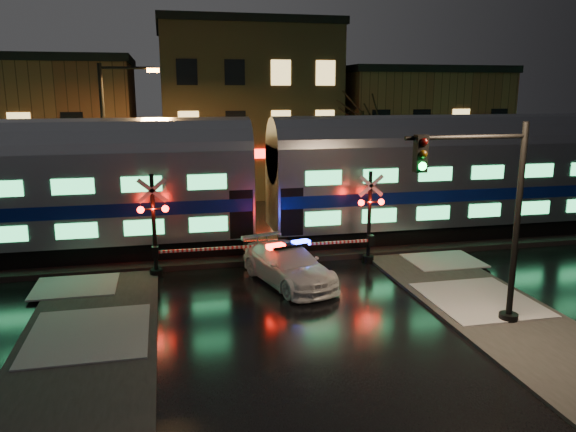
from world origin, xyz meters
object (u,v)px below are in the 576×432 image
object	(u,v)px
crossing_signal_right	(362,226)
streetlight	(111,140)
police_car	(288,265)
crossing_signal_left	(164,235)
traffic_light	(489,222)

from	to	relation	value
crossing_signal_right	streetlight	bearing A→B (deg)	147.60
police_car	crossing_signal_left	bearing A→B (deg)	142.37
crossing_signal_right	streetlight	distance (m)	12.92
crossing_signal_left	police_car	bearing A→B (deg)	-21.30
crossing_signal_right	police_car	bearing A→B (deg)	-153.36
crossing_signal_left	streetlight	size ratio (longest dim) A/B	0.68
crossing_signal_right	streetlight	world-z (taller)	streetlight
police_car	streetlight	distance (m)	11.75
police_car	crossing_signal_left	xyz separation A→B (m)	(-4.63, 1.81, 0.97)
crossing_signal_right	crossing_signal_left	world-z (taller)	crossing_signal_left
crossing_signal_left	traffic_light	xyz separation A→B (m)	(9.68, -7.10, 1.68)
police_car	traffic_light	size ratio (longest dim) A/B	0.85
crossing_signal_left	streetlight	xyz separation A→B (m)	(-2.32, 6.69, 3.21)
police_car	streetlight	size ratio (longest dim) A/B	0.63
police_car	crossing_signal_left	size ratio (longest dim) A/B	0.93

